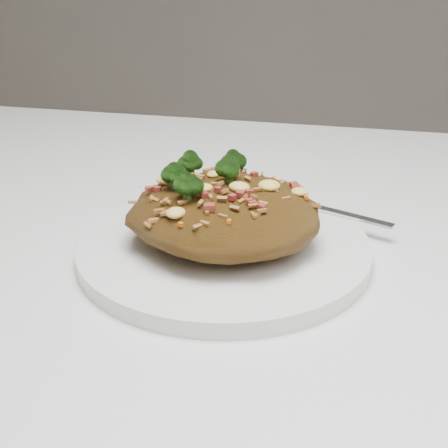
{
  "coord_description": "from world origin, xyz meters",
  "views": [
    {
      "loc": [
        0.15,
        -0.45,
        0.99
      ],
      "look_at": [
        0.05,
        -0.01,
        0.78
      ],
      "focal_mm": 50.0,
      "sensor_mm": 36.0,
      "label": 1
    }
  ],
  "objects_px": {
    "fried_rice": "(223,205)",
    "fork": "(317,207)",
    "plate": "(224,248)",
    "dining_table": "(175,335)"
  },
  "relations": [
    {
      "from": "plate",
      "to": "fried_rice",
      "type": "bearing_deg",
      "value": 142.63
    },
    {
      "from": "fried_rice",
      "to": "fork",
      "type": "bearing_deg",
      "value": 49.02
    },
    {
      "from": "dining_table",
      "to": "fork",
      "type": "height_order",
      "value": "fork"
    },
    {
      "from": "dining_table",
      "to": "plate",
      "type": "bearing_deg",
      "value": -6.54
    },
    {
      "from": "dining_table",
      "to": "fork",
      "type": "xyz_separation_m",
      "value": [
        0.12,
        0.08,
        0.11
      ]
    },
    {
      "from": "plate",
      "to": "fried_rice",
      "type": "height_order",
      "value": "fried_rice"
    },
    {
      "from": "fried_rice",
      "to": "fork",
      "type": "height_order",
      "value": "fried_rice"
    },
    {
      "from": "fried_rice",
      "to": "dining_table",
      "type": "bearing_deg",
      "value": 174.09
    },
    {
      "from": "fried_rice",
      "to": "plate",
      "type": "bearing_deg",
      "value": -37.37
    },
    {
      "from": "dining_table",
      "to": "fork",
      "type": "relative_size",
      "value": 7.68
    }
  ]
}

